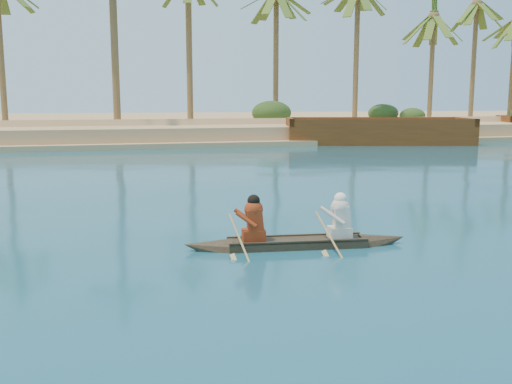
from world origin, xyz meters
name	(u,v)px	position (x,y,z in m)	size (l,w,h in m)	color
ground	(480,201)	(0.00, 0.00, 0.00)	(160.00, 160.00, 0.00)	#0C3C4E
sandy_embankment	(213,124)	(0.00, 46.89, 0.53)	(150.00, 51.00, 1.50)	tan
palm_grove	(236,45)	(0.00, 35.00, 8.00)	(110.00, 14.00, 16.00)	#446222
shrub_cluster	(246,124)	(0.00, 31.50, 1.20)	(100.00, 6.00, 2.40)	#1E3A15
canoe	(297,235)	(-7.52, -4.00, 0.26)	(4.99, 1.20, 1.36)	#3D3221
barge_mid	(378,133)	(7.95, 23.01, 0.78)	(13.99, 7.54, 2.22)	brown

